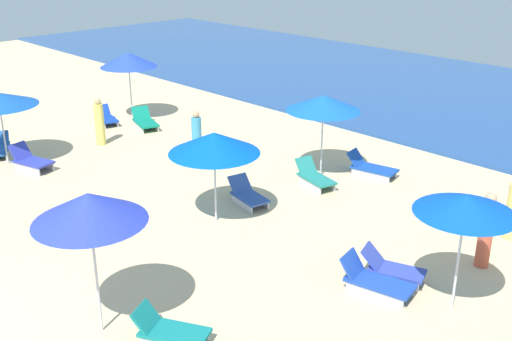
# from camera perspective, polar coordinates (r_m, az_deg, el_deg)

# --- Properties ---
(ocean) EXTENTS (60.00, 14.28, 0.12)m
(ocean) POSITION_cam_1_polar(r_m,az_deg,el_deg) (27.52, 21.87, 5.61)
(ocean) COLOR #234B8F
(ocean) RESTS_ON ground_plane
(umbrella_0) EXTENTS (1.87, 1.87, 2.41)m
(umbrella_0) POSITION_cam_1_polar(r_m,az_deg,el_deg) (11.71, 18.84, -2.97)
(umbrella_0) COLOR silver
(umbrella_0) RESTS_ON ground_plane
(lounge_chair_0_0) EXTENTS (1.56, 0.90, 0.68)m
(lounge_chair_0_0) POSITION_cam_1_polar(r_m,az_deg,el_deg) (12.80, 10.93, -9.99)
(lounge_chair_0_0) COLOR silver
(lounge_chair_0_0) RESTS_ON ground_plane
(lounge_chair_0_1) EXTENTS (1.41, 0.97, 0.67)m
(lounge_chair_0_1) POSITION_cam_1_polar(r_m,az_deg,el_deg) (13.23, 12.45, -8.92)
(lounge_chair_0_1) COLOR silver
(lounge_chair_0_1) RESTS_ON ground_plane
(umbrella_2) EXTENTS (2.12, 2.12, 2.58)m
(umbrella_2) POSITION_cam_1_polar(r_m,az_deg,el_deg) (23.77, -11.73, 10.00)
(umbrella_2) COLOR silver
(umbrella_2) RESTS_ON ground_plane
(lounge_chair_2_0) EXTENTS (1.38, 0.86, 0.62)m
(lounge_chair_2_0) POSITION_cam_1_polar(r_m,az_deg,el_deg) (23.89, -13.70, 4.75)
(lounge_chair_2_0) COLOR silver
(lounge_chair_2_0) RESTS_ON ground_plane
(lounge_chair_2_1) EXTENTS (1.56, 1.05, 0.67)m
(lounge_chair_2_1) POSITION_cam_1_polar(r_m,az_deg,el_deg) (23.09, -10.24, 4.49)
(lounge_chair_2_1) COLOR silver
(lounge_chair_2_1) RESTS_ON ground_plane
(umbrella_3) EXTENTS (1.97, 1.97, 2.73)m
(umbrella_3) POSITION_cam_1_polar(r_m,az_deg,el_deg) (10.75, -15.20, -3.33)
(umbrella_3) COLOR silver
(umbrella_3) RESTS_ON ground_plane
(lounge_chair_3_0) EXTENTS (1.43, 1.13, 0.64)m
(lounge_chair_3_0) POSITION_cam_1_polar(r_m,az_deg,el_deg) (11.30, -8.01, -14.51)
(lounge_chair_3_0) COLOR silver
(lounge_chair_3_0) RESTS_ON ground_plane
(umbrella_4) EXTENTS (2.23, 2.23, 2.32)m
(umbrella_4) POSITION_cam_1_polar(r_m,az_deg,el_deg) (14.81, -3.90, 2.57)
(umbrella_4) COLOR silver
(umbrella_4) RESTS_ON ground_plane
(lounge_chair_4_0) EXTENTS (1.36, 0.82, 0.65)m
(lounge_chair_4_0) POSITION_cam_1_polar(r_m,az_deg,el_deg) (16.39, -0.77, -2.30)
(lounge_chair_4_0) COLOR silver
(lounge_chair_4_0) RESTS_ON ground_plane
(lounge_chair_5_0) EXTENTS (1.42, 0.96, 0.77)m
(lounge_chair_5_0) POSITION_cam_1_polar(r_m,az_deg,el_deg) (19.88, -20.10, 0.84)
(lounge_chair_5_0) COLOR silver
(lounge_chair_5_0) RESTS_ON ground_plane
(umbrella_6) EXTENTS (2.15, 2.15, 2.45)m
(umbrella_6) POSITION_cam_1_polar(r_m,az_deg,el_deg) (17.73, 6.25, 6.21)
(umbrella_6) COLOR silver
(umbrella_6) RESTS_ON ground_plane
(lounge_chair_6_0) EXTENTS (1.43, 0.87, 0.70)m
(lounge_chair_6_0) POSITION_cam_1_polar(r_m,az_deg,el_deg) (17.59, 5.43, -0.62)
(lounge_chair_6_0) COLOR silver
(lounge_chair_6_0) RESTS_ON ground_plane
(lounge_chair_6_1) EXTENTS (1.56, 0.87, 0.68)m
(lounge_chair_6_1) POSITION_cam_1_polar(r_m,az_deg,el_deg) (18.57, 10.57, 0.26)
(lounge_chair_6_1) COLOR silver
(lounge_chair_6_1) RESTS_ON ground_plane
(beachgoer_1) EXTENTS (0.39, 0.39, 1.62)m
(beachgoer_1) POSITION_cam_1_polar(r_m,az_deg,el_deg) (21.43, -14.27, 4.28)
(beachgoer_1) COLOR #E2D363
(beachgoer_1) RESTS_ON ground_plane
(beachgoer_2) EXTENTS (0.40, 0.40, 1.72)m
(beachgoer_2) POSITION_cam_1_polar(r_m,az_deg,el_deg) (14.08, 20.50, -5.31)
(beachgoer_2) COLOR #D1583D
(beachgoer_2) RESTS_ON ground_plane
(beachgoer_4) EXTENTS (0.43, 0.43, 1.53)m
(beachgoer_4) POSITION_cam_1_polar(r_m,az_deg,el_deg) (19.69, -5.51, 3.23)
(beachgoer_4) COLOR #3C97BF
(beachgoer_4) RESTS_ON ground_plane
(cooler_box_0) EXTENTS (0.61, 0.64, 0.32)m
(cooler_box_0) POSITION_cam_1_polar(r_m,az_deg,el_deg) (16.55, 18.91, -3.59)
(cooler_box_0) COLOR #324FAB
(cooler_box_0) RESTS_ON ground_plane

